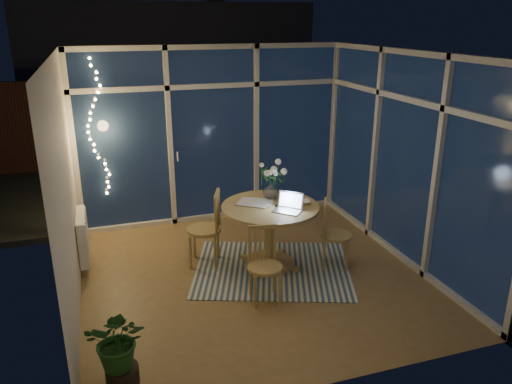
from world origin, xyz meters
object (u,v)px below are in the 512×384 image
Objects in this scene: dining_table at (270,236)px; chair_left at (204,228)px; flower_vase at (271,190)px; chair_front at (265,266)px; potted_plant at (119,345)px; laptop at (287,202)px; chair_right at (337,234)px.

dining_table is 0.83m from chair_left.
flower_vase reaches higher than chair_left.
chair_left reaches higher than chair_front.
chair_front is (-0.32, -0.76, 0.02)m from dining_table.
dining_table is 1.22× the size of chair_left.
potted_plant is at bearing -10.11° from chair_left.
dining_table is at bearing -111.17° from flower_vase.
chair_left is at bearing 157.38° from dining_table.
flower_vase reaches higher than potted_plant.
laptop reaches higher than chair_left.
flower_vase is (0.42, 1.00, 0.48)m from chair_front.
flower_vase reaches higher than chair_right.
chair_left is (-0.76, 0.32, 0.08)m from dining_table.
flower_vase is at bearing 105.72° from chair_left.
laptop is (0.13, -0.24, 0.52)m from dining_table.
chair_left is 1.28× the size of potted_plant.
laptop reaches higher than chair_front.
chair_front is 2.77× the size of laptop.
laptop is at bearing 55.69° from chair_front.
dining_table reaches higher than potted_plant.
potted_plant is (-2.00, -1.87, -0.53)m from flower_vase.
potted_plant is at bearing -144.31° from chair_front.
dining_table is at bearing 40.46° from potted_plant.
chair_front is 4.07× the size of flower_vase.
dining_table is 1.56× the size of potted_plant.
chair_right is 1.02× the size of chair_front.
chair_left is 3.15× the size of laptop.
chair_front reaches higher than dining_table.
chair_front is 0.84m from laptop.
dining_table is 0.58m from laptop.
flower_vase is (-0.69, 0.50, 0.48)m from chair_right.
chair_right is 1.22m from chair_front.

